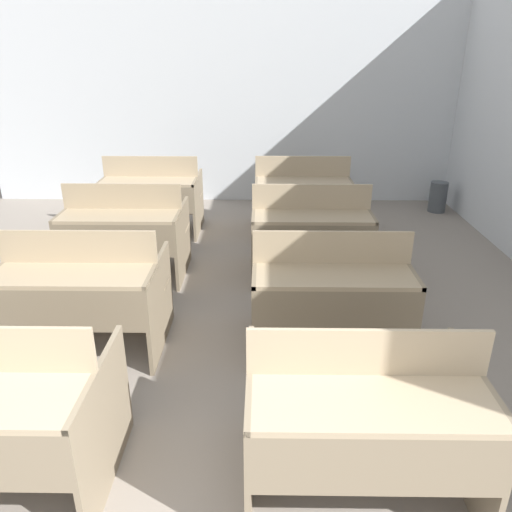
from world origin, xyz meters
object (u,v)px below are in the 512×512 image
Objects in this scene: bench_back_right at (302,195)px; wastepaper_bin at (438,197)px; bench_front_right at (363,414)px; bench_third_left at (125,231)px; bench_second_left at (83,291)px; bench_second_right at (330,292)px; bench_back_left at (152,195)px; bench_third_right at (310,232)px.

bench_back_right is 2.06m from wastepaper_bin.
bench_front_right is 3.06m from bench_third_left.
bench_second_left reaches higher than wastepaper_bin.
bench_front_right is 1.00× the size of bench_back_right.
bench_second_right is 3.04m from bench_back_left.
bench_second_right is 1.00× the size of bench_back_left.
bench_third_right reaches higher than wastepaper_bin.
bench_front_right is 2.71× the size of wastepaper_bin.
bench_third_left and bench_third_right have the same top height.
bench_front_right is 1.00× the size of bench_second_right.
bench_third_left is 1.00× the size of bench_third_right.
bench_second_left and bench_third_left have the same top height.
bench_second_right is at bearing -35.01° from bench_third_left.
bench_back_right is at bearing 55.65° from bench_second_left.
wastepaper_bin is at bearing 29.87° from bench_third_left.
bench_third_left and bench_back_left have the same top height.
bench_front_right is 4.94m from wastepaper_bin.
bench_back_right is at bearing -156.63° from wastepaper_bin.
bench_back_right is at bearing 90.46° from bench_second_right.
wastepaper_bin is at bearing 67.93° from bench_front_right.
bench_second_left is (-1.74, 1.25, 0.00)m from bench_front_right.
bench_front_right and bench_second_left have the same top height.
bench_third_right is (1.71, 1.26, 0.00)m from bench_second_left.
bench_back_left is 1.74m from bench_back_right.
bench_third_left is 1.73m from bench_third_right.
bench_front_right and bench_back_left have the same top height.
wastepaper_bin is (1.87, 0.81, -0.25)m from bench_back_right.
wastepaper_bin is (3.62, 0.84, -0.25)m from bench_back_left.
wastepaper_bin is (1.88, 2.07, -0.25)m from bench_third_right.
bench_front_right is at bearing -90.09° from bench_second_right.
bench_second_right is 1.00× the size of bench_third_right.
wastepaper_bin is (3.59, 3.32, -0.25)m from bench_second_left.
wastepaper_bin is at bearing 47.68° from bench_third_right.
bench_back_right is at bearing 36.03° from bench_third_left.
bench_third_left is at bearing -143.97° from bench_back_right.
bench_back_left reaches higher than wastepaper_bin.
bench_second_left is 1.00× the size of bench_second_right.
bench_front_right is 2.51m from bench_third_right.
bench_second_right is 2.50m from bench_back_right.
bench_third_left is (-1.76, 1.23, 0.00)m from bench_second_right.
bench_back_right reaches higher than wastepaper_bin.
bench_back_right is at bearing 90.27° from bench_front_right.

